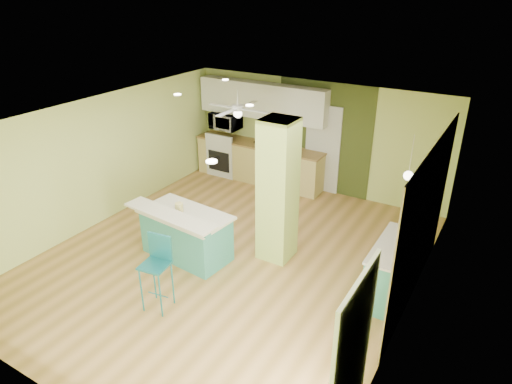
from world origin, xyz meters
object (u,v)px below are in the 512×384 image
fruit_bowl (259,143)px  side_counter (393,270)px  peninsula (186,234)px  bar_stool (158,261)px  canister (179,207)px

fruit_bowl → side_counter: bearing=-34.7°
peninsula → bar_stool: size_ratio=1.58×
side_counter → canister: bearing=-168.1°
fruit_bowl → canister: bearing=-82.4°
peninsula → fruit_bowl: 3.60m
side_counter → peninsula: bearing=-167.5°
fruit_bowl → bar_stool: bearing=-77.1°
bar_stool → canister: bar_stool is taller
side_counter → fruit_bowl: bearing=145.3°
fruit_bowl → canister: 3.53m
side_counter → canister: (-3.51, -0.74, 0.48)m
peninsula → side_counter: peninsula is taller
bar_stool → side_counter: size_ratio=0.85×
side_counter → canister: canister is taller
bar_stool → fruit_bowl: (-1.09, 4.76, 0.19)m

